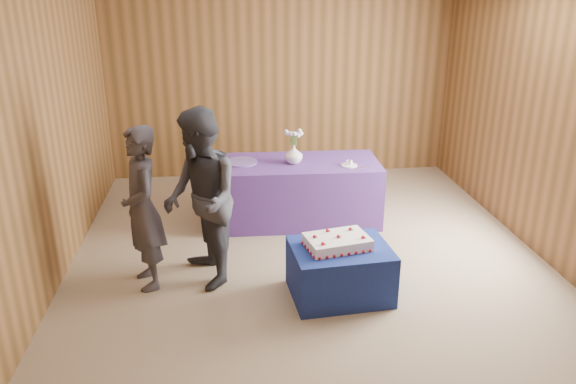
{
  "coord_description": "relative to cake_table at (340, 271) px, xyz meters",
  "views": [
    {
      "loc": [
        -0.81,
        -5.17,
        2.82
      ],
      "look_at": [
        -0.22,
        0.1,
        0.79
      ],
      "focal_mm": 35.0,
      "sensor_mm": 36.0,
      "label": 1
    }
  ],
  "objects": [
    {
      "name": "ground",
      "position": [
        -0.19,
        0.62,
        -0.25
      ],
      "size": [
        6.0,
        6.0,
        0.0
      ],
      "primitive_type": "plane",
      "color": "#88715D",
      "rests_on": "ground"
    },
    {
      "name": "room_shell",
      "position": [
        -0.19,
        0.62,
        1.55
      ],
      "size": [
        5.04,
        6.04,
        2.72
      ],
      "color": "brown",
      "rests_on": "ground"
    },
    {
      "name": "cake_table",
      "position": [
        0.0,
        0.0,
        0.0
      ],
      "size": [
        0.96,
        0.77,
        0.5
      ],
      "primitive_type": "cube",
      "rotation": [
        0.0,
        0.0,
        0.08
      ],
      "color": "navy",
      "rests_on": "ground"
    },
    {
      "name": "serving_table",
      "position": [
        -0.19,
        1.8,
        0.12
      ],
      "size": [
        2.03,
        0.96,
        0.75
      ],
      "primitive_type": "cube",
      "rotation": [
        0.0,
        0.0,
        -0.03
      ],
      "color": "#472F82",
      "rests_on": "ground"
    },
    {
      "name": "sheet_cake",
      "position": [
        -0.03,
        0.01,
        0.3
      ],
      "size": [
        0.66,
        0.51,
        0.14
      ],
      "rotation": [
        0.0,
        0.0,
        0.2
      ],
      "color": "white",
      "rests_on": "cake_table"
    },
    {
      "name": "vase",
      "position": [
        -0.22,
        1.77,
        0.61
      ],
      "size": [
        0.24,
        0.24,
        0.22
      ],
      "primitive_type": "imported",
      "rotation": [
        0.0,
        0.0,
        0.15
      ],
      "color": "silver",
      "rests_on": "serving_table"
    },
    {
      "name": "flower_spray",
      "position": [
        -0.22,
        1.77,
        0.87
      ],
      "size": [
        0.23,
        0.23,
        0.17
      ],
      "color": "#366227",
      "rests_on": "vase"
    },
    {
      "name": "platter",
      "position": [
        -0.85,
        1.85,
        0.51
      ],
      "size": [
        0.49,
        0.49,
        0.02
      ],
      "primitive_type": "cylinder",
      "rotation": [
        0.0,
        0.0,
        -0.32
      ],
      "color": "#6752A5",
      "rests_on": "serving_table"
    },
    {
      "name": "plate",
      "position": [
        0.41,
        1.59,
        0.51
      ],
      "size": [
        0.22,
        0.22,
        0.01
      ],
      "primitive_type": "cylinder",
      "rotation": [
        0.0,
        0.0,
        -0.16
      ],
      "color": "white",
      "rests_on": "serving_table"
    },
    {
      "name": "cake_slice",
      "position": [
        0.41,
        1.59,
        0.54
      ],
      "size": [
        0.08,
        0.08,
        0.07
      ],
      "rotation": [
        0.0,
        0.0,
        -0.46
      ],
      "color": "white",
      "rests_on": "plate"
    },
    {
      "name": "knife",
      "position": [
        0.53,
        1.5,
        0.5
      ],
      "size": [
        0.25,
        0.11,
        0.0
      ],
      "primitive_type": "cube",
      "rotation": [
        0.0,
        0.0,
        0.34
      ],
      "color": "silver",
      "rests_on": "serving_table"
    },
    {
      "name": "guest_left",
      "position": [
        -1.81,
        0.42,
        0.54
      ],
      "size": [
        0.56,
        0.67,
        1.59
      ],
      "primitive_type": "imported",
      "rotation": [
        0.0,
        0.0,
        -1.22
      ],
      "color": "#36353E",
      "rests_on": "ground"
    },
    {
      "name": "guest_right",
      "position": [
        -1.27,
        0.41,
        0.62
      ],
      "size": [
        0.86,
        0.99,
        1.74
      ],
      "primitive_type": "imported",
      "rotation": [
        0.0,
        0.0,
        -1.29
      ],
      "color": "#2F3038",
      "rests_on": "ground"
    }
  ]
}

